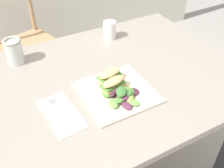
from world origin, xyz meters
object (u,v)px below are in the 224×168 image
at_px(plate_lunch, 117,92).
at_px(sandwich_half_back, 109,76).
at_px(fork_on_napkin, 59,110).
at_px(mason_jar_iced_tea, 14,52).
at_px(chair_wooden_far, 25,43).
at_px(dining_table, 108,99).
at_px(sandwich_half_front, 113,84).
at_px(cup_extra_side, 110,30).

bearing_deg(plate_lunch, sandwich_half_back, 87.93).
distance_m(fork_on_napkin, mason_jar_iced_tea, 0.42).
height_order(plate_lunch, sandwich_half_back, sandwich_half_back).
distance_m(chair_wooden_far, plate_lunch, 1.15).
xyz_separation_m(dining_table, chair_wooden_far, (-0.17, 0.99, -0.16)).
bearing_deg(dining_table, fork_on_napkin, -158.98).
distance_m(dining_table, chair_wooden_far, 1.02).
xyz_separation_m(sandwich_half_front, sandwich_half_back, (0.01, 0.05, 0.00)).
xyz_separation_m(chair_wooden_far, fork_on_napkin, (-0.09, -1.09, 0.30)).
distance_m(chair_wooden_far, sandwich_half_back, 1.10).
bearing_deg(chair_wooden_far, fork_on_napkin, -94.84).
relative_size(chair_wooden_far, sandwich_half_front, 7.86).
bearing_deg(fork_on_napkin, cup_extra_side, 43.00).
bearing_deg(cup_extra_side, plate_lunch, -114.78).
height_order(chair_wooden_far, sandwich_half_front, chair_wooden_far).
bearing_deg(sandwich_half_front, sandwich_half_back, 80.35).
xyz_separation_m(dining_table, fork_on_napkin, (-0.26, -0.10, 0.14)).
bearing_deg(fork_on_napkin, sandwich_half_back, 13.49).
xyz_separation_m(plate_lunch, cup_extra_side, (0.19, 0.41, 0.04)).
height_order(dining_table, fork_on_napkin, fork_on_napkin).
bearing_deg(sandwich_half_front, fork_on_napkin, -179.25).
height_order(chair_wooden_far, cup_extra_side, chair_wooden_far).
height_order(fork_on_napkin, mason_jar_iced_tea, mason_jar_iced_tea).
distance_m(plate_lunch, mason_jar_iced_tea, 0.52).
relative_size(dining_table, mason_jar_iced_tea, 9.85).
relative_size(sandwich_half_front, cup_extra_side, 1.17).
bearing_deg(chair_wooden_far, plate_lunch, -82.46).
distance_m(sandwich_half_front, sandwich_half_back, 0.06).
relative_size(fork_on_napkin, cup_extra_side, 1.97).
xyz_separation_m(chair_wooden_far, mason_jar_iced_tea, (-0.15, -0.69, 0.35)).
relative_size(sandwich_half_front, mason_jar_iced_tea, 0.92).
relative_size(plate_lunch, sandwich_half_back, 2.53).
xyz_separation_m(fork_on_napkin, mason_jar_iced_tea, (-0.06, 0.41, 0.05)).
bearing_deg(sandwich_half_back, cup_extra_side, 61.23).
xyz_separation_m(sandwich_half_back, fork_on_napkin, (-0.24, -0.06, -0.03)).
relative_size(chair_wooden_far, sandwich_half_back, 7.86).
bearing_deg(sandwich_half_front, mason_jar_iced_tea, 126.04).
xyz_separation_m(dining_table, plate_lunch, (-0.02, -0.11, 0.14)).
xyz_separation_m(chair_wooden_far, cup_extra_side, (0.34, -0.69, 0.34)).
relative_size(chair_wooden_far, fork_on_napkin, 4.68).
relative_size(dining_table, sandwich_half_back, 10.67).
bearing_deg(sandwich_half_back, plate_lunch, -92.07).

